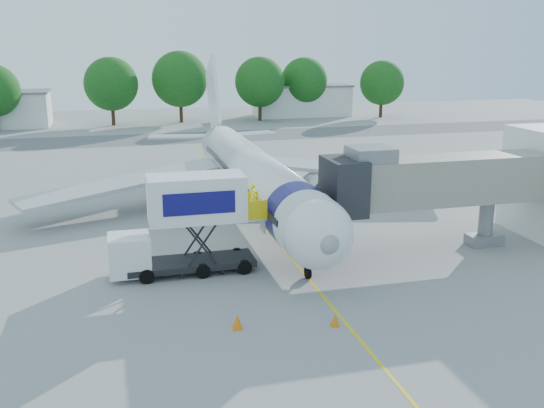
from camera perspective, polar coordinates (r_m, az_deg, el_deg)
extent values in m
plane|color=gray|center=(41.81, -0.63, -2.26)|extent=(160.00, 160.00, 0.00)
cube|color=yellow|center=(41.81, -0.63, -2.26)|extent=(0.15, 70.00, 0.01)
cube|color=#59595B|center=(82.25, -7.80, 6.21)|extent=(120.00, 10.00, 0.01)
cylinder|color=white|center=(43.86, -1.59, 2.61)|extent=(3.70, 28.00, 3.70)
sphere|color=white|center=(30.85, 4.33, -2.81)|extent=(3.70, 3.70, 3.70)
sphere|color=gray|center=(29.46, 5.31, -3.70)|extent=(1.10, 1.10, 1.10)
cone|color=white|center=(60.26, -5.29, 5.97)|extent=(3.70, 6.00, 3.70)
cube|color=white|center=(60.73, -5.54, 10.03)|extent=(0.35, 7.26, 8.29)
cube|color=#ADB0B2|center=(49.97, 7.60, 3.20)|extent=(16.17, 9.32, 1.42)
cube|color=#ADB0B2|center=(46.36, -13.50, 1.99)|extent=(16.17, 9.32, 1.42)
cylinder|color=#999BA0|center=(47.15, 4.53, 1.33)|extent=(2.10, 3.60, 2.10)
cylinder|color=#999BA0|center=(44.84, -8.88, 0.48)|extent=(2.10, 3.60, 2.10)
cube|color=black|center=(30.44, 4.53, -2.17)|extent=(2.60, 1.39, 0.81)
cylinder|color=#0F0D5B|center=(33.57, 2.68, -1.30)|extent=(3.73, 2.00, 3.73)
cylinder|color=silver|center=(32.93, 3.41, -5.77)|extent=(0.16, 0.16, 1.50)
cylinder|color=black|center=(33.08, 3.40, -6.47)|extent=(0.25, 0.64, 0.64)
cylinder|color=black|center=(47.91, 0.64, 0.55)|extent=(0.35, 0.90, 0.90)
cylinder|color=black|center=(46.84, -5.51, 0.15)|extent=(0.35, 0.90, 0.90)
cube|color=gray|center=(37.68, 15.43, 2.18)|extent=(13.60, 2.60, 2.80)
cube|color=black|center=(35.06, 6.75, 1.69)|extent=(2.00, 3.20, 3.20)
cube|color=slate|center=(35.30, 9.27, 4.67)|extent=(2.40, 2.40, 0.80)
cylinder|color=slate|center=(40.22, 19.48, -1.62)|extent=(0.90, 0.90, 3.00)
cube|color=slate|center=(40.55, 19.34, -3.18)|extent=(2.20, 1.20, 0.70)
cylinder|color=black|center=(40.06, 18.26, -3.30)|extent=(0.30, 0.70, 0.70)
cylinder|color=black|center=(41.05, 20.38, -3.06)|extent=(0.30, 0.70, 0.70)
cube|color=black|center=(34.08, -7.61, -5.51)|extent=(7.00, 2.30, 0.35)
cube|color=white|center=(33.61, -13.26, -4.63)|extent=(2.20, 2.20, 2.10)
cube|color=black|center=(33.47, -13.30, -3.91)|extent=(1.90, 2.10, 0.70)
cube|color=white|center=(33.02, -7.14, 0.57)|extent=(5.20, 2.40, 2.50)
cube|color=#0F0D5B|center=(31.85, -6.84, 0.04)|extent=(3.80, 0.04, 1.20)
cube|color=silver|center=(33.87, -1.79, -1.05)|extent=(1.10, 2.20, 0.10)
cube|color=#E0BF0B|center=(32.73, -1.38, -0.62)|extent=(1.10, 0.06, 1.10)
cube|color=#E0BF0B|center=(34.71, -2.18, 0.28)|extent=(1.10, 0.06, 1.10)
cylinder|color=black|center=(33.58, -2.60, -5.97)|extent=(0.80, 0.25, 0.80)
cylinder|color=black|center=(35.51, -3.32, -4.79)|extent=(0.80, 0.25, 0.80)
cylinder|color=black|center=(32.98, -11.70, -6.69)|extent=(0.80, 0.25, 0.80)
cylinder|color=black|center=(34.94, -11.91, -5.45)|extent=(0.80, 0.25, 0.80)
imported|color=#E1FC1A|center=(33.62, -1.78, 0.49)|extent=(0.63, 0.76, 1.78)
cube|color=white|center=(27.39, 3.75, -10.36)|extent=(3.72, 2.30, 1.40)
cube|color=#0F0D5B|center=(27.20, 3.77, -9.50)|extent=(2.23, 1.98, 0.35)
cylinder|color=black|center=(26.43, 1.67, -12.17)|extent=(0.73, 0.35, 0.70)
cylinder|color=black|center=(27.57, 0.43, -10.95)|extent=(0.73, 0.35, 0.70)
cylinder|color=black|center=(27.61, 7.05, -11.04)|extent=(0.73, 0.35, 0.70)
cylinder|color=black|center=(28.70, 5.63, -9.94)|extent=(0.73, 0.35, 0.70)
cone|color=orange|center=(27.94, 5.95, -10.75)|extent=(0.40, 0.40, 0.63)
cube|color=orange|center=(28.07, 5.94, -11.30)|extent=(0.36, 0.36, 0.04)
cone|color=orange|center=(27.57, -3.28, -10.95)|extent=(0.46, 0.46, 0.73)
cube|color=orange|center=(27.72, -3.27, -11.59)|extent=(0.42, 0.42, 0.04)
cube|color=silver|center=(106.06, 2.81, 9.65)|extent=(16.00, 7.00, 5.00)
cube|color=slate|center=(105.84, 2.82, 11.07)|extent=(16.40, 7.40, 0.30)
cylinder|color=#382314|center=(96.63, -14.73, 8.24)|extent=(0.56, 0.56, 3.63)
sphere|color=#134916|center=(96.25, -14.91, 10.86)|extent=(8.06, 8.06, 8.06)
cylinder|color=#382314|center=(98.20, -8.56, 8.75)|extent=(0.56, 0.56, 3.92)
sphere|color=#134916|center=(97.80, -8.67, 11.54)|extent=(8.72, 8.72, 8.72)
cylinder|color=#382314|center=(99.31, -1.14, 8.89)|extent=(0.56, 0.56, 3.59)
sphere|color=#134916|center=(98.94, -1.16, 11.42)|extent=(7.99, 7.99, 7.99)
cylinder|color=#382314|center=(104.52, 3.01, 9.15)|extent=(0.56, 0.56, 3.51)
sphere|color=#134916|center=(104.17, 3.05, 11.50)|extent=(7.80, 7.80, 7.80)
cylinder|color=#382314|center=(105.57, 10.21, 8.95)|extent=(0.56, 0.56, 3.34)
sphere|color=#134916|center=(105.23, 10.31, 11.16)|extent=(7.42, 7.42, 7.42)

